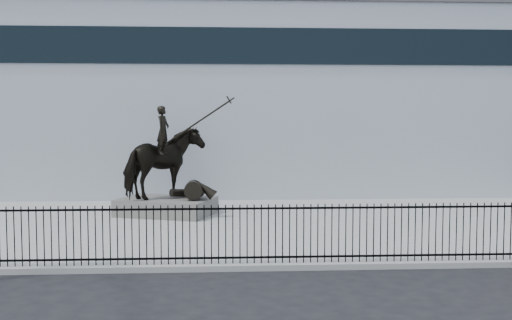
{
  "coord_description": "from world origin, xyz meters",
  "views": [
    {
      "loc": [
        -0.65,
        -13.67,
        3.82
      ],
      "look_at": [
        0.48,
        6.0,
        2.44
      ],
      "focal_mm": 42.0,
      "sensor_mm": 36.0,
      "label": 1
    }
  ],
  "objects": [
    {
      "name": "statue_plinth",
      "position": [
        -2.77,
        9.06,
        0.47
      ],
      "size": [
        3.96,
        3.31,
        0.63
      ],
      "primitive_type": "cube",
      "rotation": [
        0.0,
        0.0,
        -0.33
      ],
      "color": "#504E49",
      "rests_on": "plaza"
    },
    {
      "name": "plaza",
      "position": [
        0.0,
        7.0,
        0.07
      ],
      "size": [
        30.0,
        12.0,
        0.15
      ],
      "primitive_type": "cube",
      "color": "gray",
      "rests_on": "ground"
    },
    {
      "name": "picket_fence",
      "position": [
        0.0,
        1.25,
        0.9
      ],
      "size": [
        22.1,
        0.1,
        1.5
      ],
      "color": "black",
      "rests_on": "plaza"
    },
    {
      "name": "building",
      "position": [
        0.0,
        20.0,
        4.5
      ],
      "size": [
        44.0,
        14.0,
        9.0
      ],
      "primitive_type": "cube",
      "color": "silver",
      "rests_on": "ground"
    },
    {
      "name": "ground",
      "position": [
        0.0,
        0.0,
        0.0
      ],
      "size": [
        120.0,
        120.0,
        0.0
      ],
      "primitive_type": "plane",
      "color": "black",
      "rests_on": "ground"
    },
    {
      "name": "equestrian_statue",
      "position": [
        -2.7,
        9.04,
        2.11
      ],
      "size": [
        4.12,
        3.28,
        3.68
      ],
      "rotation": [
        0.0,
        0.0,
        -0.33
      ],
      "color": "black",
      "rests_on": "statue_plinth"
    }
  ]
}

